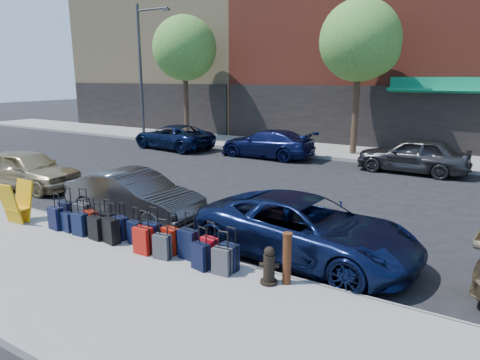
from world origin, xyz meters
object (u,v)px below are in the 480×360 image
Objects in this scene: car_near_2 at (306,229)px; car_far_0 at (173,137)px; car_far_2 at (413,155)px; bollard at (287,258)px; tree_center at (363,43)px; tree_left at (187,50)px; suitcase_front_5 at (135,233)px; streetlight at (143,64)px; display_rack at (17,203)px; fire_hydrant at (269,267)px; car_near_0 at (27,169)px; car_near_1 at (134,196)px; car_far_1 at (267,143)px.

car_near_2 is 15.52m from car_far_0.
bollard is at bearing 0.54° from car_far_2.
tree_center is 15.35m from bollard.
car_far_0 is at bearing -67.19° from tree_left.
suitcase_front_5 is 14.27m from car_far_0.
tree_center is at bearing 102.15° from bollard.
streetlight is 9.33× the size of suitcase_front_5.
display_rack is (-3.69, -0.51, 0.26)m from suitcase_front_5.
fire_hydrant is 0.15× the size of car_near_2.
bollard is 0.23× the size of car_far_2.
tree_center is 1.49× the size of car_near_2.
car_near_2 reaches higher than car_far_0.
suitcase_front_5 is 0.21× the size of car_near_0.
tree_left is 18.99m from car_near_2.
tree_left is 8.48× the size of suitcase_front_5.
car_near_1 is at bearing -101.90° from car_near_0.
suitcase_front_5 is at bearing -55.62° from tree_left.
tree_left is at bearing 51.70° from car_near_2.
tree_center is 1.67× the size of car_far_2.
car_far_0 is 1.01× the size of car_far_1.
streetlight is at bearing 140.59° from bollard.
streetlight is 1.67× the size of car_far_0.
car_near_1 is 12.12m from car_far_0.
car_far_0 is (-9.26, -2.94, -4.75)m from tree_center.
streetlight is 1.96× the size of car_near_0.
display_rack is at bearing -106.42° from tree_center.
tree_left is 3.11m from streetlight.
car_far_2 reaches higher than car_near_2.
car_near_1 is 5.01m from car_near_2.
car_far_1 is at bearing 113.38° from suitcase_front_5.
tree_center is 1.78× the size of car_near_0.
streetlight is 17.07m from car_far_2.
suitcase_front_5 is (9.81, -14.34, -4.99)m from tree_left.
car_near_1 is at bearing -47.21° from streetlight.
fire_hydrant is at bearing -79.04° from tree_center.
fire_hydrant is (3.48, -0.09, 0.06)m from suitcase_front_5.
car_far_1 is (5.62, 0.41, 0.02)m from car_far_0.
tree_left is 1.54× the size of car_far_1.
streetlight is at bearing 18.31° from car_near_0.
car_near_0 is at bearing 173.74° from suitcase_front_5.
tree_center is at bearing 17.80° from car_near_2.
tree_center is at bearing -10.01° from car_near_1.
streetlight is 6.20m from car_far_0.
car_near_0 is 0.99× the size of car_near_1.
tree_left is 6.76× the size of display_rack.
car_far_2 is (6.73, 0.08, 0.05)m from car_far_1.
streetlight reaches higher than tree_left.
car_near_1 reaches higher than bollard.
car_near_2 is at bearing 34.34° from suitcase_front_5.
streetlight is at bearing -100.28° from car_far_1.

